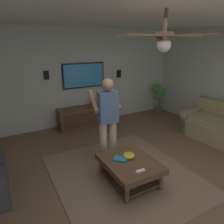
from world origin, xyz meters
TOP-DOWN VIEW (x-y plane):
  - ground_plane at (0.00, 0.00)m, footprint 7.40×7.40m
  - wall_back_tv at (3.13, 0.00)m, footprint 0.10×6.23m
  - ceiling_slab at (0.00, 0.00)m, footprint 6.36×6.23m
  - area_rug at (0.30, 0.26)m, footprint 2.60×2.31m
  - coffee_table at (0.10, 0.26)m, footprint 1.00×0.80m
  - media_console at (2.80, -0.14)m, footprint 0.45×1.70m
  - tv at (3.04, -0.14)m, footprint 0.05×1.19m
  - person_standing at (0.89, 0.25)m, footprint 0.58×0.58m
  - potted_plant_tall at (2.66, -2.54)m, footprint 0.44×0.31m
  - bowl at (0.18, 0.23)m, footprint 0.20×0.20m
  - remote_white at (-0.23, 0.29)m, footprint 0.05×0.15m
  - book at (0.19, 0.38)m, footprint 0.27×0.27m
  - vase_round at (2.85, -0.36)m, footprint 0.22×0.22m
  - wall_speaker_left at (3.05, -1.26)m, footprint 0.06×0.12m
  - wall_speaker_right at (3.05, 0.86)m, footprint 0.06×0.12m
  - ceiling_fan at (-0.51, 0.27)m, footprint 1.16×1.20m

SIDE VIEW (x-z plane):
  - ground_plane at x=0.00m, z-range 0.00..0.00m
  - area_rug at x=0.30m, z-range 0.00..0.01m
  - media_console at x=2.80m, z-range 0.00..0.55m
  - coffee_table at x=0.10m, z-range 0.10..0.50m
  - remote_white at x=-0.23m, z-range 0.40..0.42m
  - book at x=0.19m, z-range 0.40..0.44m
  - bowl at x=0.18m, z-range 0.40..0.49m
  - potted_plant_tall at x=2.66m, z-range 0.15..1.11m
  - vase_round at x=2.85m, z-range 0.55..0.77m
  - person_standing at x=0.89m, z-range 0.11..1.75m
  - wall_back_tv at x=3.13m, z-range 0.00..2.62m
  - wall_speaker_left at x=3.05m, z-range 1.24..1.46m
  - tv at x=3.04m, z-range 1.05..1.72m
  - wall_speaker_right at x=3.05m, z-range 1.35..1.57m
  - ceiling_fan at x=-0.51m, z-range 2.06..2.52m
  - ceiling_slab at x=0.00m, z-range 2.62..2.72m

